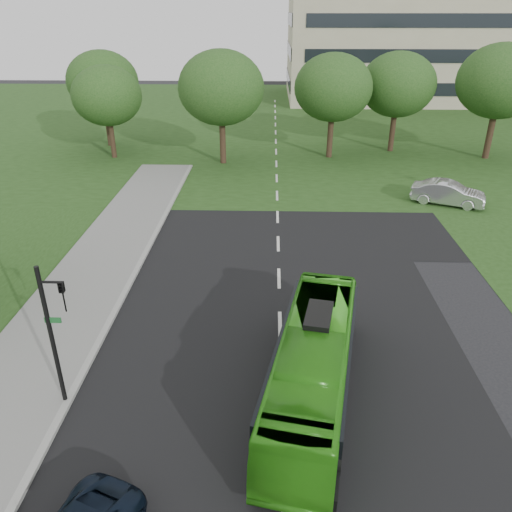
# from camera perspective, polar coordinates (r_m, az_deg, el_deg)

# --- Properties ---
(ground) EXTENTS (160.00, 160.00, 0.00)m
(ground) POSITION_cam_1_polar(r_m,az_deg,el_deg) (19.27, 2.84, -11.27)
(ground) COLOR black
(ground) RESTS_ON ground
(street_surfaces) EXTENTS (120.00, 120.00, 0.15)m
(street_surfaces) POSITION_cam_1_polar(r_m,az_deg,el_deg) (39.78, 1.82, 9.23)
(street_surfaces) COLOR black
(street_surfaces) RESTS_ON ground
(office_building) EXTENTS (40.10, 20.10, 25.00)m
(office_building) POSITION_cam_1_polar(r_m,az_deg,el_deg) (80.41, 19.96, 25.55)
(office_building) COLOR tan
(office_building) RESTS_ON ground
(tree_park_a) EXTENTS (5.81, 5.81, 7.72)m
(tree_park_a) POSITION_cam_1_polar(r_m,az_deg,el_deg) (45.58, -16.69, 17.14)
(tree_park_a) COLOR black
(tree_park_a) RESTS_ON ground
(tree_park_b) EXTENTS (6.91, 6.91, 9.06)m
(tree_park_b) POSITION_cam_1_polar(r_m,az_deg,el_deg) (42.07, -4.01, 18.61)
(tree_park_b) COLOR black
(tree_park_b) RESTS_ON ground
(tree_park_c) EXTENTS (6.52, 6.52, 8.66)m
(tree_park_c) POSITION_cam_1_polar(r_m,az_deg,el_deg) (44.32, 8.83, 18.48)
(tree_park_c) COLOR black
(tree_park_c) RESTS_ON ground
(tree_park_d) EXTENTS (6.52, 6.52, 8.62)m
(tree_park_d) POSITION_cam_1_polar(r_m,az_deg,el_deg) (47.59, 15.91, 18.31)
(tree_park_d) COLOR black
(tree_park_d) RESTS_ON ground
(tree_park_e) EXTENTS (7.09, 7.09, 9.45)m
(tree_park_e) POSITION_cam_1_polar(r_m,az_deg,el_deg) (47.87, 26.19, 17.48)
(tree_park_e) COLOR black
(tree_park_e) RESTS_ON ground
(tree_park_f) EXTENTS (6.42, 6.42, 8.57)m
(tree_park_f) POSITION_cam_1_polar(r_m,az_deg,el_deg) (50.02, -17.12, 18.51)
(tree_park_f) COLOR black
(tree_park_f) RESTS_ON ground
(bus) EXTENTS (3.97, 9.60, 2.60)m
(bus) POSITION_cam_1_polar(r_m,az_deg,el_deg) (16.77, 6.55, -12.43)
(bus) COLOR #329919
(bus) RESTS_ON ground
(sedan) EXTENTS (4.97, 3.31, 1.55)m
(sedan) POSITION_cam_1_polar(r_m,az_deg,el_deg) (35.78, 21.10, 6.72)
(sedan) COLOR silver
(sedan) RESTS_ON ground
(traffic_light) EXTENTS (0.82, 0.21, 5.12)m
(traffic_light) POSITION_cam_1_polar(r_m,az_deg,el_deg) (16.63, -22.03, -7.58)
(traffic_light) COLOR black
(traffic_light) RESTS_ON ground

